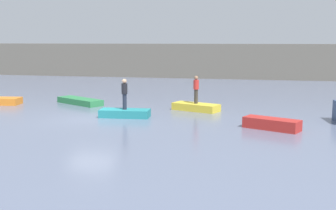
{
  "coord_description": "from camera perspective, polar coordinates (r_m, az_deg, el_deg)",
  "views": [
    {
      "loc": [
        8.82,
        -20.93,
        4.13
      ],
      "look_at": [
        3.67,
        2.48,
        0.49
      ],
      "focal_mm": 45.6,
      "sensor_mm": 36.0,
      "label": 1
    }
  ],
  "objects": [
    {
      "name": "rowboat_green",
      "position": [
        28.49,
        -11.7,
        0.51
      ],
      "size": [
        3.66,
        2.73,
        0.38
      ],
      "primitive_type": "cube",
      "rotation": [
        0.0,
        0.0,
        -0.52
      ],
      "color": "#2D7F47",
      "rests_on": "ground_plane"
    },
    {
      "name": "ground_plane",
      "position": [
        23.08,
        -10.29,
        -1.81
      ],
      "size": [
        120.0,
        120.0,
        0.0
      ],
      "primitive_type": "plane",
      "color": "slate"
    },
    {
      "name": "embankment_wall",
      "position": [
        47.46,
        1.69,
        5.92
      ],
      "size": [
        80.0,
        1.2,
        3.77
      ],
      "primitive_type": "cube",
      "color": "#666056",
      "rests_on": "ground_plane"
    },
    {
      "name": "rowboat_red",
      "position": [
        20.57,
        13.68,
        -2.46
      ],
      "size": [
        2.75,
        1.9,
        0.52
      ],
      "primitive_type": "cube",
      "rotation": [
        0.0,
        0.0,
        -0.43
      ],
      "color": "red",
      "rests_on": "ground_plane"
    },
    {
      "name": "rowboat_yellow",
      "position": [
        25.34,
        3.75,
        -0.27
      ],
      "size": [
        2.98,
        2.02,
        0.43
      ],
      "primitive_type": "cube",
      "rotation": [
        0.0,
        0.0,
        -0.38
      ],
      "color": "gold",
      "rests_on": "ground_plane"
    },
    {
      "name": "person_dark_shirt",
      "position": [
        23.1,
        -5.84,
        1.69
      ],
      "size": [
        0.32,
        0.32,
        1.66
      ],
      "color": "#232838",
      "rests_on": "rowboat_teal"
    },
    {
      "name": "rowboat_teal",
      "position": [
        23.26,
        -5.79,
        -1.1
      ],
      "size": [
        2.76,
        1.27,
        0.42
      ],
      "primitive_type": "cube",
      "rotation": [
        0.0,
        0.0,
        0.08
      ],
      "color": "teal",
      "rests_on": "ground_plane"
    },
    {
      "name": "person_red_shirt",
      "position": [
        25.19,
        3.78,
        2.27
      ],
      "size": [
        0.32,
        0.32,
        1.64
      ],
      "color": "#38332D",
      "rests_on": "rowboat_yellow"
    }
  ]
}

